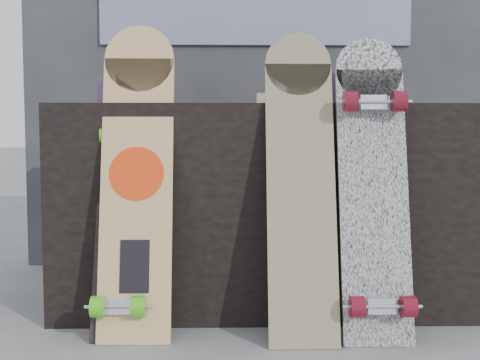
{
  "coord_description": "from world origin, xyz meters",
  "views": [
    {
      "loc": [
        -0.15,
        -1.9,
        0.69
      ],
      "look_at": [
        -0.1,
        0.2,
        0.53
      ],
      "focal_mm": 45.0,
      "sensor_mm": 36.0,
      "label": 1
    }
  ],
  "objects_px": {
    "longboard_celtic": "(301,173)",
    "skateboard_dark": "(125,204)",
    "vendor_table": "(264,207)",
    "longboard_geisha": "(137,169)",
    "longboard_cascadia": "(374,182)"
  },
  "relations": [
    {
      "from": "longboard_celtic",
      "to": "skateboard_dark",
      "type": "xyz_separation_m",
      "value": [
        -0.6,
        0.06,
        -0.11
      ]
    },
    {
      "from": "vendor_table",
      "to": "skateboard_dark",
      "type": "height_order",
      "value": "skateboard_dark"
    },
    {
      "from": "skateboard_dark",
      "to": "vendor_table",
      "type": "bearing_deg",
      "value": 31.48
    },
    {
      "from": "vendor_table",
      "to": "longboard_cascadia",
      "type": "distance_m",
      "value": 0.54
    },
    {
      "from": "vendor_table",
      "to": "longboard_cascadia",
      "type": "height_order",
      "value": "longboard_cascadia"
    },
    {
      "from": "vendor_table",
      "to": "longboard_celtic",
      "type": "distance_m",
      "value": 0.42
    },
    {
      "from": "longboard_celtic",
      "to": "skateboard_dark",
      "type": "distance_m",
      "value": 0.62
    },
    {
      "from": "skateboard_dark",
      "to": "longboard_celtic",
      "type": "bearing_deg",
      "value": -6.1
    },
    {
      "from": "longboard_geisha",
      "to": "longboard_celtic",
      "type": "height_order",
      "value": "longboard_geisha"
    },
    {
      "from": "longboard_celtic",
      "to": "longboard_cascadia",
      "type": "bearing_deg",
      "value": -4.48
    },
    {
      "from": "vendor_table",
      "to": "longboard_geisha",
      "type": "bearing_deg",
      "value": -143.9
    },
    {
      "from": "vendor_table",
      "to": "skateboard_dark",
      "type": "xyz_separation_m",
      "value": [
        -0.5,
        -0.31,
        0.05
      ]
    },
    {
      "from": "longboard_celtic",
      "to": "skateboard_dark",
      "type": "relative_size",
      "value": 1.2
    },
    {
      "from": "longboard_geisha",
      "to": "longboard_cascadia",
      "type": "distance_m",
      "value": 0.81
    },
    {
      "from": "vendor_table",
      "to": "skateboard_dark",
      "type": "bearing_deg",
      "value": -148.52
    }
  ]
}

